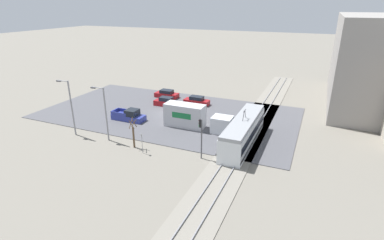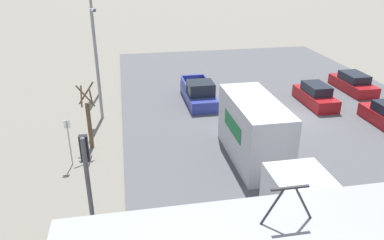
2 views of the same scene
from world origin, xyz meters
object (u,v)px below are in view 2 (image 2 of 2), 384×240
at_px(pickup_truck, 199,94).
at_px(sedan_car_0, 315,96).
at_px(box_truck, 262,144).
at_px(street_lamp_near_crossing, 96,57).
at_px(no_parking_sign, 69,138).
at_px(street_lamp_mid_block, 95,38).
at_px(traffic_light_pole, 88,181).
at_px(street_tree, 89,119).
at_px(sedan_car_1, 353,83).

relative_size(pickup_truck, sedan_car_0, 1.22).
relative_size(box_truck, street_lamp_near_crossing, 1.39).
xyz_separation_m(pickup_truck, no_parking_sign, (8.52, 7.76, 0.80)).
distance_m(box_truck, no_parking_sign, 10.01).
height_order(box_truck, street_lamp_mid_block, street_lamp_mid_block).
bearing_deg(no_parking_sign, sedan_car_0, -161.32).
distance_m(traffic_light_pole, no_parking_sign, 7.33).
relative_size(traffic_light_pole, street_tree, 1.24).
bearing_deg(sedan_car_1, street_lamp_mid_block, -9.98).
height_order(pickup_truck, street_lamp_mid_block, street_lamp_mid_block).
relative_size(pickup_truck, no_parking_sign, 2.04).
relative_size(pickup_truck, street_lamp_near_crossing, 0.73).
bearing_deg(traffic_light_pole, sedan_car_1, -143.00).
height_order(pickup_truck, street_tree, street_tree).
xyz_separation_m(sedan_car_0, street_lamp_mid_block, (15.97, -5.94, 3.72)).
height_order(street_tree, no_parking_sign, street_tree).
bearing_deg(pickup_truck, street_lamp_mid_block, -27.64).
distance_m(pickup_truck, street_lamp_mid_block, 9.24).
relative_size(traffic_light_pole, street_lamp_near_crossing, 0.67).
distance_m(pickup_truck, no_parking_sign, 11.55).
xyz_separation_m(sedan_car_1, traffic_light_pole, (19.95, 15.03, 2.50)).
xyz_separation_m(sedan_car_1, street_lamp_near_crossing, (20.18, 1.72, 3.54)).
bearing_deg(traffic_light_pole, sedan_car_0, -140.44).
xyz_separation_m(street_tree, street_lamp_near_crossing, (-0.45, -4.55, 2.43)).
distance_m(sedan_car_1, no_parking_sign, 23.04).
relative_size(box_truck, traffic_light_pole, 2.06).
xyz_separation_m(box_truck, sedan_car_0, (-7.33, -8.36, -0.92)).
bearing_deg(street_lamp_mid_block, pickup_truck, 152.36).
relative_size(street_lamp_near_crossing, street_lamp_mid_block, 0.94).
height_order(traffic_light_pole, street_lamp_near_crossing, street_lamp_near_crossing).
xyz_separation_m(box_truck, no_parking_sign, (9.66, -2.61, -0.09)).
height_order(sedan_car_1, street_lamp_mid_block, street_lamp_mid_block).
distance_m(pickup_truck, sedan_car_0, 8.71).
bearing_deg(box_truck, sedan_car_0, -131.24).
height_order(box_truck, traffic_light_pole, traffic_light_pole).
xyz_separation_m(box_truck, traffic_light_pole, (8.05, 4.35, 1.54)).
bearing_deg(traffic_light_pole, no_parking_sign, -76.98).
height_order(traffic_light_pole, street_tree, traffic_light_pole).
xyz_separation_m(box_truck, pickup_truck, (1.14, -10.37, -0.89)).
xyz_separation_m(sedan_car_1, street_tree, (20.63, 6.27, 1.11)).
bearing_deg(street_lamp_near_crossing, pickup_truck, -168.90).
xyz_separation_m(traffic_light_pole, street_lamp_mid_block, (0.59, -18.65, 1.27)).
height_order(traffic_light_pole, no_parking_sign, traffic_light_pole).
xyz_separation_m(street_lamp_mid_block, no_parking_sign, (1.02, 11.68, -2.89)).
xyz_separation_m(traffic_light_pole, no_parking_sign, (1.61, -6.96, -1.63)).
bearing_deg(street_lamp_near_crossing, no_parking_sign, 77.78).
distance_m(box_truck, street_lamp_mid_block, 16.94).
relative_size(sedan_car_0, street_tree, 1.09).
xyz_separation_m(sedan_car_1, no_parking_sign, (21.56, 8.07, 0.87)).
relative_size(box_truck, sedan_car_0, 2.32).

